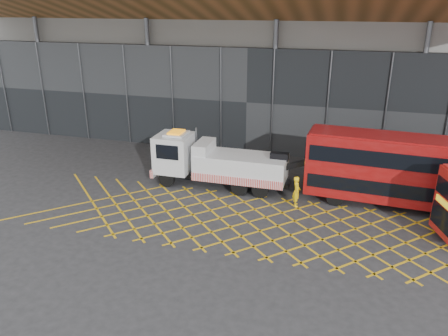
% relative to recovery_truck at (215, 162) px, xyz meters
% --- Properties ---
extents(ground_plane, '(120.00, 120.00, 0.00)m').
position_rel_recovery_truck_xyz_m(ground_plane, '(-1.61, -4.29, -1.63)').
color(ground_plane, '#2B2C2E').
extents(road_markings, '(27.96, 7.16, 0.01)m').
position_rel_recovery_truck_xyz_m(road_markings, '(3.99, -4.29, -1.62)').
color(road_markings, gold).
rests_on(road_markings, ground_plane).
extents(construction_building, '(55.00, 23.97, 18.00)m').
position_rel_recovery_truck_xyz_m(construction_building, '(0.31, 14.10, 7.35)').
color(construction_building, gray).
rests_on(construction_building, ground_plane).
extents(recovery_truck, '(10.07, 2.45, 3.52)m').
position_rel_recovery_truck_xyz_m(recovery_truck, '(0.00, 0.00, 0.00)').
color(recovery_truck, black).
rests_on(recovery_truck, ground_plane).
extents(bus_towed, '(10.53, 3.14, 4.22)m').
position_rel_recovery_truck_xyz_m(bus_towed, '(10.94, -0.04, 0.72)').
color(bus_towed, maroon).
rests_on(bus_towed, ground_plane).
extents(worker, '(0.57, 0.74, 1.82)m').
position_rel_recovery_truck_xyz_m(worker, '(5.41, -1.52, -0.72)').
color(worker, yellow).
rests_on(worker, ground_plane).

